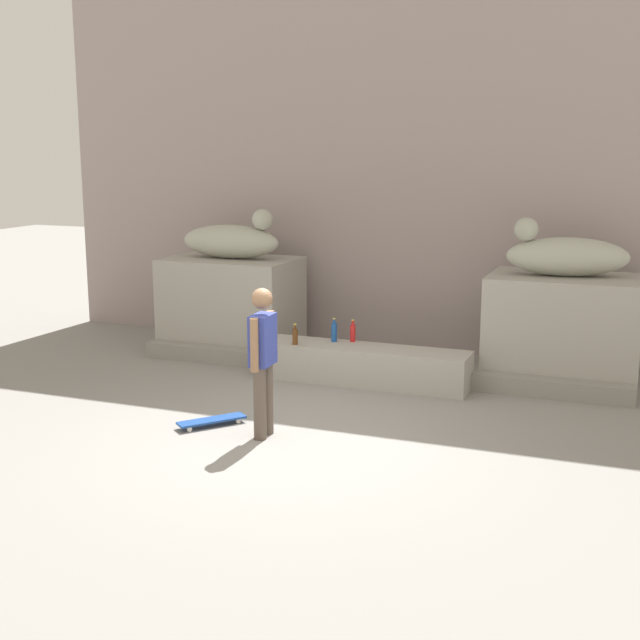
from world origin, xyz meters
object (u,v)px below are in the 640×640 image
Objects in this scene: bottle_brown at (295,336)px; bottle_red at (353,333)px; skateboard at (212,420)px; bottle_blue at (334,332)px; statue_reclining_right at (565,255)px; skater at (263,356)px; statue_reclining_left at (233,240)px.

bottle_red is (0.68, 0.45, 0.01)m from bottle_brown.
bottle_blue is at bearing 26.26° from skateboard.
statue_reclining_right is 5.17m from skateboard.
skater is at bearing -86.93° from bottle_blue.
skateboard is (-0.71, 0.11, -0.86)m from skater.
bottle_red is at bearing 33.51° from bottle_brown.
bottle_blue is at bearing 0.96° from skater.
skater is (2.16, -3.52, -0.82)m from statue_reclining_left.
bottle_red reaches higher than skateboard.
skateboard is 2.21m from bottle_brown.
statue_reclining_left is 2.15× the size of skateboard.
bottle_blue is (2.02, -0.92, -1.10)m from statue_reclining_left.
statue_reclining_left reaches higher than bottle_red.
bottle_brown is at bearing -146.49° from bottle_red.
skater is 2.24× the size of skateboard.
skateboard is 2.62m from bottle_blue.
statue_reclining_right is at bearing 17.38° from bottle_blue.
statue_reclining_right is 1.00× the size of skater.
bottle_blue is at bearing -24.64° from statue_reclining_left.
skater is at bearing -58.52° from statue_reclining_left.
statue_reclining_left reaches higher than bottle_blue.
statue_reclining_right is 2.25× the size of skateboard.
bottle_brown is 0.86× the size of bottle_blue.
bottle_brown is at bearing 10.06° from statue_reclining_right.
bottle_red is (0.10, 2.69, -0.28)m from skater.
bottle_brown is (0.14, 2.13, 0.56)m from skateboard.
statue_reclining_right reaches higher than bottle_brown.
bottle_blue is 0.26m from bottle_red.
skateboard is at bearing 33.56° from statue_reclining_right.
bottle_brown is (-0.57, 2.24, -0.30)m from skater.
bottle_brown is 0.81m from bottle_red.
statue_reclining_left is 4.83× the size of bottle_blue.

